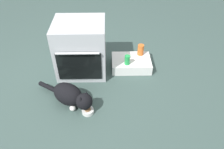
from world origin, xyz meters
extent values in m
plane|color=#384C47|center=(0.00, 0.00, 0.00)|extent=(8.00, 8.00, 0.00)
cube|color=#B7BABF|center=(0.04, 0.41, 0.33)|extent=(0.59, 0.52, 0.66)
cube|color=black|center=(0.04, 0.15, 0.25)|extent=(0.50, 0.01, 0.36)
cylinder|color=silver|center=(0.04, 0.12, 0.45)|extent=(0.47, 0.02, 0.02)
cube|color=white|center=(0.66, 0.44, 0.06)|extent=(0.49, 0.35, 0.13)
cylinder|color=white|center=(0.15, -0.32, 0.02)|extent=(0.12, 0.12, 0.04)
sphere|color=brown|center=(0.15, -0.32, 0.04)|extent=(0.07, 0.07, 0.07)
ellipsoid|color=black|center=(-0.06, -0.17, 0.13)|extent=(0.42, 0.38, 0.23)
sphere|color=black|center=(0.12, -0.30, 0.15)|extent=(0.17, 0.17, 0.17)
cone|color=black|center=(0.15, -0.26, 0.21)|extent=(0.06, 0.06, 0.08)
cone|color=black|center=(0.10, -0.33, 0.21)|extent=(0.06, 0.06, 0.08)
cylinder|color=black|center=(-0.30, -0.01, 0.07)|extent=(0.27, 0.21, 0.06)
sphere|color=silver|center=(0.06, -0.18, 0.03)|extent=(0.06, 0.06, 0.06)
sphere|color=silver|center=(-0.01, -0.28, 0.03)|extent=(0.06, 0.06, 0.06)
cylinder|color=green|center=(0.60, 0.35, 0.19)|extent=(0.07, 0.07, 0.12)
cylinder|color=#D16023|center=(0.79, 0.55, 0.20)|extent=(0.08, 0.08, 0.14)
camera|label=1|loc=(0.38, -1.79, 1.76)|focal=34.73mm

